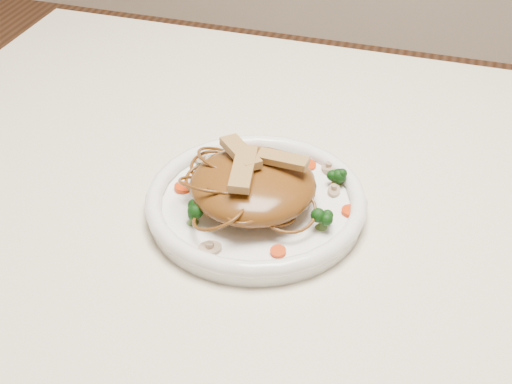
% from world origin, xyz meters
% --- Properties ---
extents(table, '(1.20, 0.80, 0.75)m').
position_xyz_m(table, '(0.00, 0.00, 0.65)').
color(table, beige).
rests_on(table, ground).
extents(plate, '(0.34, 0.34, 0.02)m').
position_xyz_m(plate, '(-0.06, -0.07, 0.76)').
color(plate, white).
rests_on(plate, table).
extents(noodle_mound, '(0.19, 0.19, 0.05)m').
position_xyz_m(noodle_mound, '(-0.06, -0.07, 0.79)').
color(noodle_mound, brown).
rests_on(noodle_mound, plate).
extents(chicken_a, '(0.06, 0.02, 0.01)m').
position_xyz_m(chicken_a, '(-0.03, -0.05, 0.82)').
color(chicken_a, tan).
rests_on(chicken_a, noodle_mound).
extents(chicken_b, '(0.06, 0.06, 0.01)m').
position_xyz_m(chicken_b, '(-0.08, -0.05, 0.82)').
color(chicken_b, tan).
rests_on(chicken_b, noodle_mound).
extents(chicken_c, '(0.04, 0.07, 0.01)m').
position_xyz_m(chicken_c, '(-0.07, -0.09, 0.82)').
color(chicken_c, tan).
rests_on(chicken_c, noodle_mound).
extents(broccoli_0, '(0.03, 0.03, 0.03)m').
position_xyz_m(broccoli_0, '(0.02, -0.00, 0.78)').
color(broccoli_0, '#0D380B').
rests_on(broccoli_0, plate).
extents(broccoli_1, '(0.03, 0.03, 0.03)m').
position_xyz_m(broccoli_1, '(-0.13, -0.05, 0.78)').
color(broccoli_1, '#0D380B').
rests_on(broccoli_1, plate).
extents(broccoli_2, '(0.03, 0.03, 0.03)m').
position_xyz_m(broccoli_2, '(-0.12, -0.12, 0.78)').
color(broccoli_2, '#0D380B').
rests_on(broccoli_2, plate).
extents(broccoli_3, '(0.03, 0.03, 0.03)m').
position_xyz_m(broccoli_3, '(0.02, -0.09, 0.78)').
color(broccoli_3, '#0D380B').
rests_on(broccoli_3, plate).
extents(carrot_0, '(0.02, 0.02, 0.00)m').
position_xyz_m(carrot_0, '(-0.02, 0.02, 0.77)').
color(carrot_0, red).
rests_on(carrot_0, plate).
extents(carrot_1, '(0.03, 0.03, 0.00)m').
position_xyz_m(carrot_1, '(-0.15, -0.07, 0.77)').
color(carrot_1, red).
rests_on(carrot_1, plate).
extents(carrot_2, '(0.03, 0.03, 0.00)m').
position_xyz_m(carrot_2, '(0.05, -0.05, 0.77)').
color(carrot_2, red).
rests_on(carrot_2, plate).
extents(carrot_3, '(0.02, 0.02, 0.00)m').
position_xyz_m(carrot_3, '(-0.10, 0.03, 0.77)').
color(carrot_3, red).
rests_on(carrot_3, plate).
extents(carrot_4, '(0.02, 0.02, 0.00)m').
position_xyz_m(carrot_4, '(-0.01, -0.14, 0.77)').
color(carrot_4, red).
rests_on(carrot_4, plate).
extents(mushroom_0, '(0.04, 0.04, 0.01)m').
position_xyz_m(mushroom_0, '(-0.08, -0.16, 0.77)').
color(mushroom_0, tan).
rests_on(mushroom_0, plate).
extents(mushroom_1, '(0.02, 0.02, 0.01)m').
position_xyz_m(mushroom_1, '(0.02, -0.02, 0.77)').
color(mushroom_1, tan).
rests_on(mushroom_1, plate).
extents(mushroom_2, '(0.04, 0.04, 0.01)m').
position_xyz_m(mushroom_2, '(-0.15, -0.01, 0.77)').
color(mushroom_2, tan).
rests_on(mushroom_2, plate).
extents(mushroom_3, '(0.03, 0.03, 0.01)m').
position_xyz_m(mushroom_3, '(0.01, 0.02, 0.77)').
color(mushroom_3, tan).
rests_on(mushroom_3, plate).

